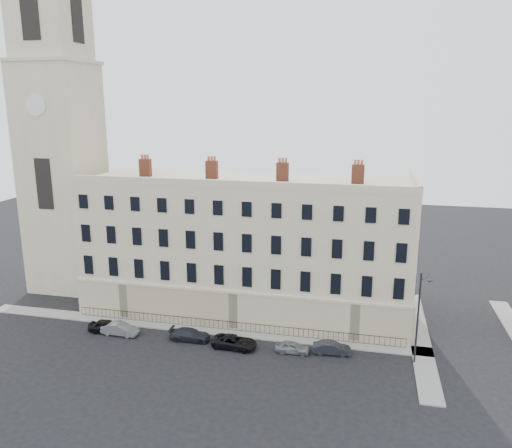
% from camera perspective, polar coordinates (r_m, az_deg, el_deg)
% --- Properties ---
extents(ground, '(160.00, 160.00, 0.00)m').
position_cam_1_polar(ground, '(47.59, 2.67, -15.57)').
color(ground, black).
rests_on(ground, ground).
extents(terrace, '(36.22, 12.22, 17.00)m').
position_cam_1_polar(terrace, '(56.71, -1.02, -2.45)').
color(terrace, beige).
rests_on(terrace, ground).
extents(church_tower, '(8.00, 8.13, 44.00)m').
position_cam_1_polar(church_tower, '(66.47, -21.41, 8.79)').
color(church_tower, beige).
rests_on(church_tower, ground).
extents(pavement_terrace, '(48.00, 2.00, 0.12)m').
position_cam_1_polar(pavement_terrace, '(54.22, -7.03, -11.75)').
color(pavement_terrace, gray).
rests_on(pavement_terrace, ground).
extents(pavement_east_return, '(2.00, 24.00, 0.12)m').
position_cam_1_polar(pavement_east_return, '(54.43, 18.18, -12.26)').
color(pavement_east_return, gray).
rests_on(pavement_east_return, ground).
extents(railings, '(35.00, 0.04, 0.96)m').
position_cam_1_polar(railings, '(53.22, -2.75, -11.57)').
color(railings, black).
rests_on(railings, ground).
extents(car_a, '(3.98, 1.91, 1.31)m').
position_cam_1_polar(car_a, '(55.12, -16.63, -11.12)').
color(car_a, black).
rests_on(car_a, ground).
extents(car_b, '(3.88, 1.44, 1.27)m').
position_cam_1_polar(car_b, '(54.20, -15.26, -11.49)').
color(car_b, slate).
rests_on(car_b, ground).
extents(car_c, '(4.20, 1.85, 1.20)m').
position_cam_1_polar(car_c, '(51.70, -7.56, -12.42)').
color(car_c, '#21232C').
rests_on(car_c, ground).
extents(car_d, '(4.53, 2.28, 1.23)m').
position_cam_1_polar(car_d, '(49.87, -2.49, -13.31)').
color(car_d, black).
rests_on(car_d, ground).
extents(car_e, '(3.29, 1.33, 1.12)m').
position_cam_1_polar(car_e, '(49.11, 4.20, -13.86)').
color(car_e, gray).
rests_on(car_e, ground).
extents(car_f, '(3.69, 1.56, 1.18)m').
position_cam_1_polar(car_f, '(49.29, 8.65, -13.84)').
color(car_f, '#22252D').
rests_on(car_f, ground).
extents(streetlamp, '(0.90, 1.78, 8.74)m').
position_cam_1_polar(streetlamp, '(47.50, 18.10, -9.82)').
color(streetlamp, '#27282C').
rests_on(streetlamp, ground).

